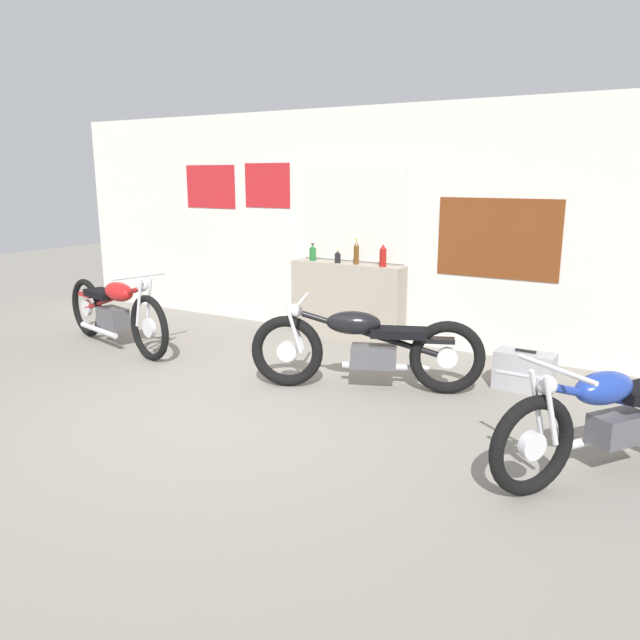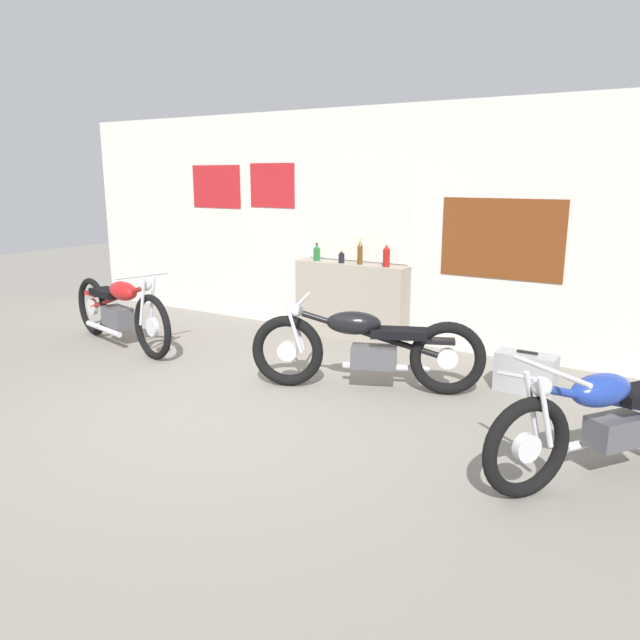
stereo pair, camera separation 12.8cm
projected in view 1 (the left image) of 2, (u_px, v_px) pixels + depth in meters
name	position (u px, v px, depth m)	size (l,w,h in m)	color
ground_plane	(219.00, 417.00, 5.29)	(24.00, 24.00, 0.00)	gray
wall_back	(380.00, 226.00, 7.53)	(10.00, 0.07, 2.80)	silver
sill_counter	(347.00, 301.00, 7.76)	(1.48, 0.28, 0.94)	gray
bottle_leftmost	(313.00, 253.00, 7.87)	(0.08, 0.08, 0.22)	#23662D
bottle_left_center	(338.00, 257.00, 7.67)	(0.07, 0.07, 0.16)	black
bottle_center	(356.00, 253.00, 7.54)	(0.06, 0.06, 0.31)	#5B3814
bottle_right_center	(383.00, 256.00, 7.35)	(0.08, 0.08, 0.29)	maroon
motorcycle_blue	(612.00, 417.00, 4.22)	(1.24, 1.77, 0.84)	black
motorcycle_red	(115.00, 310.00, 7.34)	(2.20, 0.76, 0.94)	black
motorcycle_black	(366.00, 347.00, 5.89)	(2.08, 1.02, 0.87)	black
hard_case_silver	(524.00, 371.00, 5.93)	(0.55, 0.27, 0.40)	#9E9EA3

